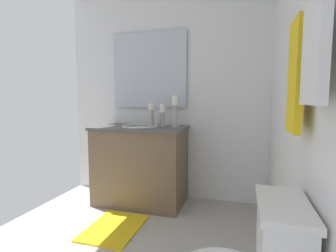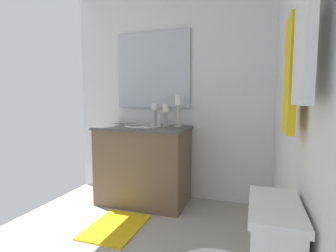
# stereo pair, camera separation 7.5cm
# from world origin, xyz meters

# --- Properties ---
(wall_back) EXTENTS (2.81, 0.04, 2.45)m
(wall_back) POSITION_xyz_m (0.00, 1.18, 1.23)
(wall_back) COLOR white
(wall_back) RESTS_ON ground
(wall_left) EXTENTS (0.04, 2.37, 2.45)m
(wall_left) POSITION_xyz_m (-1.41, 0.00, 1.23)
(wall_left) COLOR white
(wall_left) RESTS_ON ground
(vanity_cabinet) EXTENTS (0.58, 0.99, 0.85)m
(vanity_cabinet) POSITION_xyz_m (-1.08, -0.18, 0.43)
(vanity_cabinet) COLOR brown
(vanity_cabinet) RESTS_ON ground
(sink_basin) EXTENTS (0.40, 0.40, 0.24)m
(sink_basin) POSITION_xyz_m (-1.08, -0.18, 0.81)
(sink_basin) COLOR white
(sink_basin) RESTS_ON vanity_cabinet
(mirror) EXTENTS (0.02, 0.90, 0.87)m
(mirror) POSITION_xyz_m (-1.36, -0.18, 1.49)
(mirror) COLOR silver
(candle_holder_tall) EXTENTS (0.09, 0.09, 0.33)m
(candle_holder_tall) POSITION_xyz_m (-1.14, 0.19, 1.03)
(candle_holder_tall) COLOR #B7B2A5
(candle_holder_tall) RESTS_ON vanity_cabinet
(candle_holder_short) EXTENTS (0.09, 0.09, 0.24)m
(candle_holder_short) POSITION_xyz_m (-1.15, 0.05, 0.98)
(candle_holder_short) COLOR #B7B2A5
(candle_holder_short) RESTS_ON vanity_cabinet
(candle_holder_mid) EXTENTS (0.09, 0.09, 0.25)m
(candle_holder_mid) POSITION_xyz_m (-1.13, -0.07, 0.98)
(candle_holder_mid) COLOR #B7B2A5
(candle_holder_mid) RESTS_ON vanity_cabinet
(towel_bar) EXTENTS (0.61, 0.02, 0.02)m
(towel_bar) POSITION_xyz_m (0.43, 1.12, 1.46)
(towel_bar) COLOR silver
(towel_near_vanity) EXTENTS (0.21, 0.03, 0.48)m
(towel_near_vanity) POSITION_xyz_m (0.28, 1.11, 1.24)
(towel_near_vanity) COLOR yellow
(towel_near_vanity) RESTS_ON towel_bar
(towel_center) EXTENTS (0.23, 0.03, 0.36)m
(towel_center) POSITION_xyz_m (0.58, 1.11, 1.30)
(towel_center) COLOR white
(towel_center) RESTS_ON towel_bar
(bath_mat) EXTENTS (0.60, 0.44, 0.02)m
(bath_mat) POSITION_xyz_m (-0.46, -0.18, 0.01)
(bath_mat) COLOR yellow
(bath_mat) RESTS_ON ground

